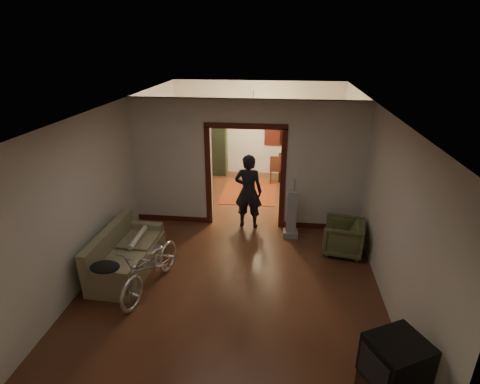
% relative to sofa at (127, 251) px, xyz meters
% --- Properties ---
extents(floor, '(5.00, 8.50, 0.01)m').
position_rel_sofa_xyz_m(floor, '(1.91, 1.37, -0.41)').
color(floor, '#3C1F13').
rests_on(floor, ground).
extents(ceiling, '(5.00, 8.50, 0.01)m').
position_rel_sofa_xyz_m(ceiling, '(1.91, 1.37, 2.39)').
color(ceiling, white).
rests_on(ceiling, floor).
extents(wall_back, '(5.00, 0.02, 2.80)m').
position_rel_sofa_xyz_m(wall_back, '(1.91, 5.62, 0.99)').
color(wall_back, beige).
rests_on(wall_back, floor).
extents(wall_left, '(0.02, 8.50, 2.80)m').
position_rel_sofa_xyz_m(wall_left, '(-0.59, 1.37, 0.99)').
color(wall_left, beige).
rests_on(wall_left, floor).
extents(wall_right, '(0.02, 8.50, 2.80)m').
position_rel_sofa_xyz_m(wall_right, '(4.41, 1.37, 0.99)').
color(wall_right, beige).
rests_on(wall_right, floor).
extents(partition_wall, '(5.00, 0.14, 2.80)m').
position_rel_sofa_xyz_m(partition_wall, '(1.91, 2.12, 0.99)').
color(partition_wall, beige).
rests_on(partition_wall, floor).
extents(door_casing, '(1.74, 0.20, 2.32)m').
position_rel_sofa_xyz_m(door_casing, '(1.91, 2.12, 0.69)').
color(door_casing, '#3C130D').
rests_on(door_casing, floor).
extents(far_window, '(0.98, 0.06, 1.28)m').
position_rel_sofa_xyz_m(far_window, '(2.61, 5.58, 1.14)').
color(far_window, black).
rests_on(far_window, wall_back).
extents(chandelier, '(0.24, 0.24, 0.24)m').
position_rel_sofa_xyz_m(chandelier, '(1.91, 3.87, 1.94)').
color(chandelier, '#FFE0A5').
rests_on(chandelier, ceiling).
extents(light_switch, '(0.08, 0.01, 0.12)m').
position_rel_sofa_xyz_m(light_switch, '(2.96, 2.05, 0.84)').
color(light_switch, silver).
rests_on(light_switch, partition_wall).
extents(sofa, '(0.86, 1.80, 0.82)m').
position_rel_sofa_xyz_m(sofa, '(0.00, 0.00, 0.00)').
color(sofa, '#6B6747').
rests_on(sofa, floor).
extents(rolled_paper, '(0.10, 0.77, 0.10)m').
position_rel_sofa_xyz_m(rolled_paper, '(0.10, 0.30, 0.12)').
color(rolled_paper, beige).
rests_on(rolled_paper, sofa).
extents(jacket, '(0.46, 0.35, 0.14)m').
position_rel_sofa_xyz_m(jacket, '(0.05, -0.91, 0.27)').
color(jacket, black).
rests_on(jacket, sofa).
extents(bicycle, '(0.93, 1.79, 0.89)m').
position_rel_sofa_xyz_m(bicycle, '(0.60, -0.46, 0.04)').
color(bicycle, silver).
rests_on(bicycle, floor).
extents(armchair, '(0.87, 0.85, 0.68)m').
position_rel_sofa_xyz_m(armchair, '(3.93, 1.10, -0.07)').
color(armchair, '#4B512D').
rests_on(armchair, floor).
extents(crt_tv, '(0.77, 0.74, 0.51)m').
position_rel_sofa_xyz_m(crt_tv, '(3.98, -2.34, 0.35)').
color(crt_tv, black).
rests_on(crt_tv, tv_stand).
extents(vacuum, '(0.38, 0.34, 1.04)m').
position_rel_sofa_xyz_m(vacuum, '(2.93, 1.62, 0.11)').
color(vacuum, gray).
rests_on(vacuum, floor).
extents(person, '(0.65, 0.46, 1.68)m').
position_rel_sofa_xyz_m(person, '(1.98, 2.00, 0.43)').
color(person, black).
rests_on(person, floor).
extents(oriental_rug, '(1.47, 1.91, 0.01)m').
position_rel_sofa_xyz_m(oriental_rug, '(1.82, 4.02, -0.40)').
color(oriental_rug, '#62200F').
rests_on(oriental_rug, floor).
extents(locker, '(0.88, 0.52, 1.72)m').
position_rel_sofa_xyz_m(locker, '(0.57, 5.40, 0.45)').
color(locker, '#2A351F').
rests_on(locker, floor).
extents(globe, '(0.25, 0.25, 0.25)m').
position_rel_sofa_xyz_m(globe, '(0.57, 5.40, 1.53)').
color(globe, '#1E5972').
rests_on(globe, locker).
extents(desk, '(1.03, 0.61, 0.74)m').
position_rel_sofa_xyz_m(desk, '(3.07, 5.06, -0.04)').
color(desk, black).
rests_on(desk, floor).
extents(desk_chair, '(0.47, 0.47, 0.86)m').
position_rel_sofa_xyz_m(desk_chair, '(2.54, 4.77, 0.02)').
color(desk_chair, black).
rests_on(desk_chair, floor).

